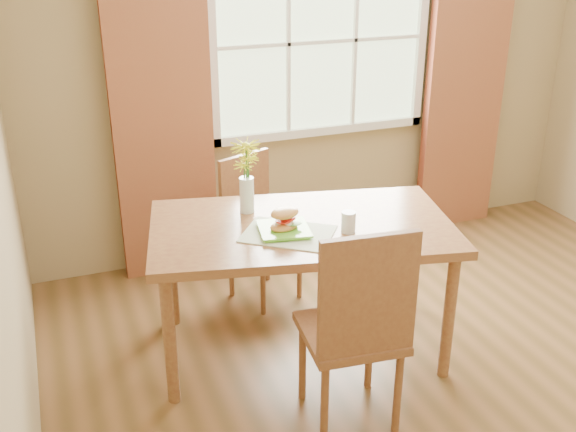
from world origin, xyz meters
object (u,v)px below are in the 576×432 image
(croissant_sandwich, at_px, (285,219))
(water_glass, at_px, (348,222))
(flower_vase, at_px, (246,168))
(dining_table, at_px, (302,238))
(chair_near, at_px, (358,323))
(chair_far, at_px, (256,221))

(croissant_sandwich, distance_m, water_glass, 0.33)
(water_glass, height_order, flower_vase, flower_vase)
(water_glass, bearing_deg, dining_table, 136.27)
(chair_near, height_order, croissant_sandwich, chair_near)
(croissant_sandwich, height_order, water_glass, croissant_sandwich)
(dining_table, height_order, flower_vase, flower_vase)
(dining_table, bearing_deg, water_glass, -31.40)
(croissant_sandwich, bearing_deg, chair_near, -95.46)
(dining_table, relative_size, croissant_sandwich, 9.32)
(croissant_sandwich, relative_size, water_glass, 1.67)
(chair_far, height_order, croissant_sandwich, chair_far)
(chair_far, distance_m, flower_vase, 0.71)
(chair_far, bearing_deg, croissant_sandwich, -119.19)
(water_glass, relative_size, flower_vase, 0.27)
(chair_far, distance_m, croissant_sandwich, 0.85)
(dining_table, height_order, chair_far, chair_far)
(dining_table, distance_m, water_glass, 0.29)
(chair_near, bearing_deg, croissant_sandwich, 106.08)
(croissant_sandwich, bearing_deg, flower_vase, 89.98)
(chair_far, bearing_deg, chair_near, -111.28)
(flower_vase, bearing_deg, croissant_sandwich, -74.22)
(chair_far, relative_size, water_glass, 8.25)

